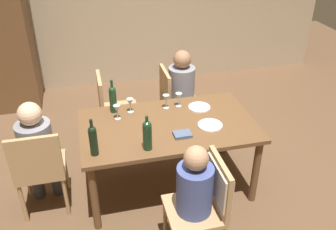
{
  "coord_description": "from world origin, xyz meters",
  "views": [
    {
      "loc": [
        -0.7,
        -2.89,
        2.62
      ],
      "look_at": [
        0.0,
        0.0,
        0.86
      ],
      "focal_mm": 39.18,
      "sensor_mm": 36.0,
      "label": 1
    }
  ],
  "objects": [
    {
      "name": "wine_glass_far",
      "position": [
        0.19,
        0.32,
        0.86
      ],
      "size": [
        0.07,
        0.07,
        0.15
      ],
      "color": "silver",
      "rests_on": "dining_table"
    },
    {
      "name": "wine_bottle_dark_red",
      "position": [
        -0.48,
        0.36,
        0.91
      ],
      "size": [
        0.07,
        0.07,
        0.35
      ],
      "color": "#19381E",
      "rests_on": "dining_table"
    },
    {
      "name": "chair_far_left",
      "position": [
        -0.46,
        0.87,
        0.53
      ],
      "size": [
        0.44,
        0.44,
        0.92
      ],
      "rotation": [
        0.0,
        0.0,
        -1.57
      ],
      "color": "tan",
      "rests_on": "ground_plane"
    },
    {
      "name": "wine_glass_centre",
      "position": [
        -0.46,
        0.21,
        0.86
      ],
      "size": [
        0.07,
        0.07,
        0.15
      ],
      "color": "silver",
      "rests_on": "dining_table"
    },
    {
      "name": "wine_bottle_short_olive",
      "position": [
        -0.71,
        -0.32,
        0.91
      ],
      "size": [
        0.07,
        0.07,
        0.34
      ],
      "color": "black",
      "rests_on": "dining_table"
    },
    {
      "name": "ground_plane",
      "position": [
        0.0,
        0.0,
        0.0
      ],
      "size": [
        10.0,
        10.0,
        0.0
      ],
      "primitive_type": "plane",
      "color": "brown"
    },
    {
      "name": "folded_napkin",
      "position": [
        0.08,
        -0.23,
        0.77
      ],
      "size": [
        0.16,
        0.12,
        0.03
      ],
      "primitive_type": "cube",
      "rotation": [
        0.0,
        0.0,
        0.01
      ],
      "color": "#4C5B75",
      "rests_on": "dining_table"
    },
    {
      "name": "chair_left_end",
      "position": [
        -1.22,
        -0.09,
        0.53
      ],
      "size": [
        0.44,
        0.44,
        0.92
      ],
      "color": "tan",
      "rests_on": "ground_plane"
    },
    {
      "name": "dinner_plate_host",
      "position": [
        0.38,
        -0.13,
        0.76
      ],
      "size": [
        0.24,
        0.24,
        0.01
      ],
      "primitive_type": "cylinder",
      "color": "white",
      "rests_on": "dining_table"
    },
    {
      "name": "person_woman_host",
      "position": [
        -1.22,
        0.03,
        0.66
      ],
      "size": [
        0.31,
        0.36,
        1.14
      ],
      "color": "#33333D",
      "rests_on": "ground_plane"
    },
    {
      "name": "wine_glass_near_left",
      "position": [
        0.05,
        0.31,
        0.86
      ],
      "size": [
        0.07,
        0.07,
        0.15
      ],
      "color": "silver",
      "rests_on": "dining_table"
    },
    {
      "name": "dinner_plate_guest_left",
      "position": [
        0.39,
        0.23,
        0.76
      ],
      "size": [
        0.23,
        0.23,
        0.01
      ],
      "primitive_type": "cylinder",
      "color": "white",
      "rests_on": "dining_table"
    },
    {
      "name": "handbag",
      "position": [
        -0.03,
        0.87,
        0.11
      ],
      "size": [
        0.2,
        0.3,
        0.22
      ],
      "primitive_type": "cube",
      "rotation": [
        0.0,
        0.0,
        -1.87
      ],
      "color": "brown",
      "rests_on": "ground_plane"
    },
    {
      "name": "dining_table",
      "position": [
        0.0,
        0.0,
        0.67
      ],
      "size": [
        1.67,
        0.98,
        0.76
      ],
      "color": "brown",
      "rests_on": "ground_plane"
    },
    {
      "name": "wine_bottle_tall_green",
      "position": [
        -0.26,
        -0.35,
        0.9
      ],
      "size": [
        0.08,
        0.08,
        0.33
      ],
      "color": "#19381E",
      "rests_on": "dining_table"
    },
    {
      "name": "person_man_guest",
      "position": [
        0.4,
        0.87,
        0.66
      ],
      "size": [
        0.36,
        0.31,
        1.15
      ],
      "rotation": [
        0.0,
        0.0,
        -1.57
      ],
      "color": "#33333D",
      "rests_on": "ground_plane"
    },
    {
      "name": "wine_glass_near_right",
      "position": [
        -0.31,
        0.31,
        0.86
      ],
      "size": [
        0.07,
        0.07,
        0.15
      ],
      "color": "silver",
      "rests_on": "dining_table"
    },
    {
      "name": "chair_far_right",
      "position": [
        0.29,
        0.87,
        0.53
      ],
      "size": [
        0.44,
        0.44,
        0.92
      ],
      "rotation": [
        0.0,
        0.0,
        -1.57
      ],
      "color": "tan",
      "rests_on": "ground_plane"
    },
    {
      "name": "person_man_bearded",
      "position": [
        -0.03,
        -0.87,
        0.63
      ],
      "size": [
        0.33,
        0.28,
        1.08
      ],
      "rotation": [
        0.0,
        0.0,
        1.57
      ],
      "color": "#33333D",
      "rests_on": "ground_plane"
    },
    {
      "name": "chair_near",
      "position": [
        0.12,
        -0.87,
        0.59
      ],
      "size": [
        0.46,
        0.44,
        0.92
      ],
      "rotation": [
        0.0,
        0.0,
        1.57
      ],
      "color": "tan",
      "rests_on": "ground_plane"
    }
  ]
}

